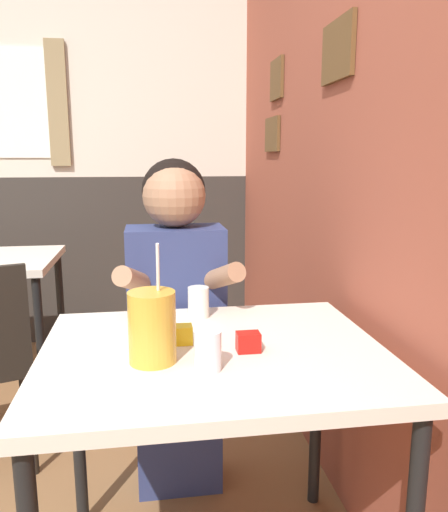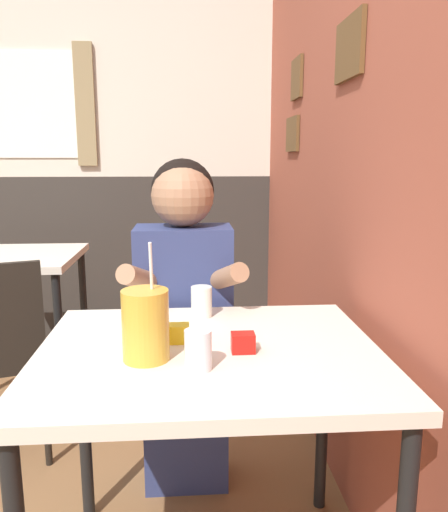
% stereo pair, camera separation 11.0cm
% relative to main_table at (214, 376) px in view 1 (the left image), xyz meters
% --- Properties ---
extents(brick_wall_right, '(0.08, 4.48, 2.70)m').
position_rel_main_table_xyz_m(brick_wall_right, '(0.53, 0.89, 0.69)').
color(brick_wall_right, '#9E4C38').
rests_on(brick_wall_right, ground_plane).
extents(back_wall, '(5.23, 0.09, 2.70)m').
position_rel_main_table_xyz_m(back_wall, '(-0.63, 2.16, 0.70)').
color(back_wall, beige).
rests_on(back_wall, ground_plane).
extents(main_table, '(0.89, 0.73, 0.74)m').
position_rel_main_table_xyz_m(main_table, '(0.00, 0.00, 0.00)').
color(main_table, beige).
rests_on(main_table, ground_plane).
extents(person_seated, '(0.42, 0.41, 1.22)m').
position_rel_main_table_xyz_m(person_seated, '(-0.07, 0.51, 0.00)').
color(person_seated, navy).
rests_on(person_seated, ground_plane).
extents(cocktail_pitcher, '(0.11, 0.11, 0.30)m').
position_rel_main_table_xyz_m(cocktail_pitcher, '(-0.16, -0.06, 0.17)').
color(cocktail_pitcher, gold).
rests_on(cocktail_pitcher, main_table).
extents(glass_near_pitcher, '(0.06, 0.06, 0.10)m').
position_rel_main_table_xyz_m(glass_near_pitcher, '(-0.03, -0.13, 0.13)').
color(glass_near_pitcher, silver).
rests_on(glass_near_pitcher, main_table).
extents(glass_center, '(0.07, 0.07, 0.10)m').
position_rel_main_table_xyz_m(glass_center, '(-0.01, 0.27, 0.13)').
color(glass_center, silver).
rests_on(glass_center, main_table).
extents(condiment_ketchup, '(0.06, 0.04, 0.05)m').
position_rel_main_table_xyz_m(condiment_ketchup, '(0.09, -0.03, 0.10)').
color(condiment_ketchup, '#B7140F').
rests_on(condiment_ketchup, main_table).
extents(condiment_mustard, '(0.06, 0.04, 0.05)m').
position_rel_main_table_xyz_m(condiment_mustard, '(-0.08, 0.05, 0.10)').
color(condiment_mustard, yellow).
rests_on(condiment_mustard, main_table).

